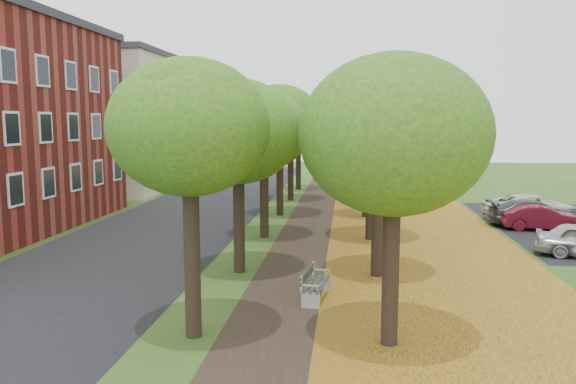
% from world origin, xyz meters
% --- Properties ---
extents(ground, '(120.00, 120.00, 0.00)m').
position_xyz_m(ground, '(0.00, 0.00, 0.00)').
color(ground, '#2D4C19').
rests_on(ground, ground).
extents(street_asphalt, '(8.00, 70.00, 0.01)m').
position_xyz_m(street_asphalt, '(-7.50, 15.00, 0.00)').
color(street_asphalt, black).
rests_on(street_asphalt, ground).
extents(footpath, '(3.20, 70.00, 0.01)m').
position_xyz_m(footpath, '(0.00, 15.00, 0.00)').
color(footpath, black).
rests_on(footpath, ground).
extents(leaf_verge, '(7.50, 70.00, 0.01)m').
position_xyz_m(leaf_verge, '(5.00, 15.00, 0.01)').
color(leaf_verge, '#B19220').
rests_on(leaf_verge, ground).
extents(tree_row_west, '(4.22, 34.22, 6.90)m').
position_xyz_m(tree_row_west, '(-2.20, 15.00, 5.07)').
color(tree_row_west, black).
rests_on(tree_row_west, ground).
extents(tree_row_east, '(4.22, 34.22, 6.90)m').
position_xyz_m(tree_row_east, '(2.60, 15.00, 5.07)').
color(tree_row_east, black).
rests_on(tree_row_east, ground).
extents(building_cream, '(10.30, 20.30, 10.40)m').
position_xyz_m(building_cream, '(-17.00, 33.00, 5.21)').
color(building_cream, beige).
rests_on(building_cream, ground).
extents(bench, '(0.82, 1.97, 0.90)m').
position_xyz_m(bench, '(0.62, 3.23, 0.47)').
color(bench, '#262F2A').
rests_on(bench, ground).
extents(car_red, '(3.81, 1.59, 1.23)m').
position_xyz_m(car_red, '(11.00, 15.02, 0.61)').
color(car_red, maroon).
rests_on(car_red, ground).
extents(car_grey, '(4.58, 1.95, 1.32)m').
position_xyz_m(car_grey, '(11.00, 16.00, 0.66)').
color(car_grey, '#323237').
rests_on(car_grey, ground).
extents(car_white, '(5.44, 3.20, 1.42)m').
position_xyz_m(car_white, '(11.43, 17.55, 0.71)').
color(car_white, silver).
rests_on(car_white, ground).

